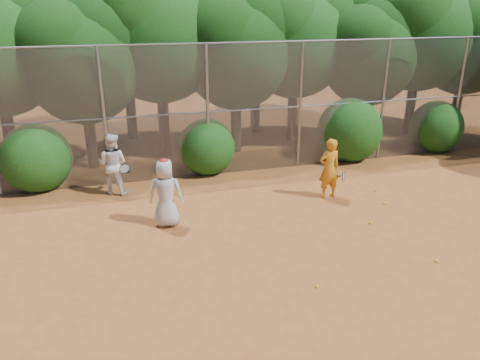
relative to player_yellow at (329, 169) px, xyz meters
name	(u,v)px	position (x,y,z in m)	size (l,w,h in m)	color
ground	(320,266)	(-1.77, -3.31, -0.84)	(80.00, 80.00, 0.00)	brown
fence_back	(236,109)	(-1.89, 2.69, 1.21)	(20.05, 0.09, 4.03)	gray
tree_2	(83,55)	(-6.22, 4.53, 2.74)	(3.99, 3.47, 5.47)	black
tree_3	(160,25)	(-3.71, 5.54, 3.55)	(4.89, 4.26, 6.70)	black
tree_4	(237,44)	(-1.22, 4.93, 2.91)	(4.19, 3.64, 5.73)	black
tree_5	(297,33)	(1.28, 5.73, 3.20)	(4.51, 3.92, 6.17)	black
tree_6	(370,50)	(3.78, 4.73, 2.62)	(3.86, 3.36, 5.29)	black
tree_7	(422,25)	(6.29, 5.34, 3.44)	(4.77, 4.14, 6.53)	black
tree_8	(469,37)	(8.28, 5.03, 2.97)	(4.25, 3.70, 5.82)	black
tree_10	(125,16)	(-4.71, 7.74, 3.78)	(5.15, 4.48, 7.06)	black
tree_11	(257,27)	(0.29, 7.33, 3.32)	(4.64, 4.03, 6.35)	black
tree_12	(354,17)	(4.79, 7.94, 3.67)	(5.02, 4.37, 6.88)	black
bush_0	(36,155)	(-7.77, 2.99, 0.16)	(2.00, 2.00, 2.00)	#134411
bush_1	(206,145)	(-2.77, 2.99, 0.06)	(1.80, 1.80, 1.80)	#134411
bush_2	(350,127)	(2.23, 2.99, 0.26)	(2.20, 2.20, 2.20)	#134411
bush_3	(436,125)	(5.73, 2.99, 0.11)	(1.90, 1.90, 1.90)	#134411
player_yellow	(329,169)	(0.00, 0.00, 0.00)	(0.79, 0.56, 1.69)	orange
player_teen	(166,193)	(-4.53, -0.49, 0.00)	(0.93, 0.72, 1.70)	silver
player_white	(113,164)	(-5.67, 1.97, 0.03)	(1.06, 0.98, 1.74)	white
ball_0	(385,204)	(1.25, -0.91, -0.81)	(0.07, 0.07, 0.07)	yellow
ball_1	(370,223)	(0.26, -1.85, -0.81)	(0.07, 0.07, 0.07)	yellow
ball_2	(437,261)	(0.64, -3.83, -0.81)	(0.07, 0.07, 0.07)	yellow
ball_4	(317,286)	(-2.16, -3.99, -0.81)	(0.07, 0.07, 0.07)	yellow
ball_5	(359,189)	(1.11, 0.20, -0.81)	(0.07, 0.07, 0.07)	yellow
ball_6	(376,191)	(1.51, -0.03, -0.81)	(0.07, 0.07, 0.07)	yellow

